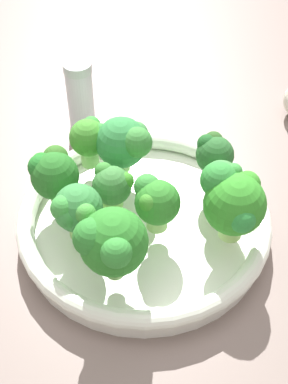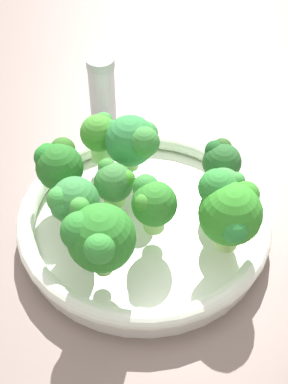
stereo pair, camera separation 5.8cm
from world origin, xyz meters
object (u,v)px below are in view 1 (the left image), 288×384
at_px(broccoli_floret_4, 213,154).
at_px(broccoli_floret_2, 112,185).
at_px(broccoli_floret_8, 222,182).
at_px(broccoli_floret_9, 233,201).
at_px(broccoli_floret_1, 53,173).
at_px(broccoli_floret_0, 78,212).
at_px(pepper_shaker, 80,95).
at_px(bowl, 144,222).
at_px(broccoli_floret_7, 89,138).
at_px(broccoli_floret_3, 111,243).
at_px(broccoli_floret_6, 125,142).
at_px(broccoli_floret_5, 156,202).

bearing_deg(broccoli_floret_4, broccoli_floret_2, 167.52).
height_order(broccoli_floret_8, broccoli_floret_9, broccoli_floret_9).
bearing_deg(broccoli_floret_2, broccoli_floret_1, 135.83).
relative_size(broccoli_floret_0, pepper_shaker, 0.66).
bearing_deg(bowl, broccoli_floret_8, -25.94).
height_order(bowl, broccoli_floret_8, broccoli_floret_8).
relative_size(broccoli_floret_0, broccoli_floret_7, 1.07).
bearing_deg(broccoli_floret_9, broccoli_floret_0, 148.88).
xyz_separation_m(broccoli_floret_1, broccoli_floret_3, (-0.00, -0.13, 0.01)).
relative_size(bowl, broccoli_floret_4, 4.91).
height_order(broccoli_floret_3, broccoli_floret_4, broccoli_floret_3).
bearing_deg(broccoli_floret_1, broccoli_floret_8, -37.18).
distance_m(broccoli_floret_0, broccoli_floret_2, 0.06).
distance_m(broccoli_floret_0, broccoli_floret_6, 0.11).
distance_m(bowl, broccoli_floret_0, 0.10).
xyz_separation_m(broccoli_floret_0, broccoli_floret_3, (0.00, -0.06, 0.01)).
bearing_deg(broccoli_floret_6, broccoli_floret_2, -136.18).
xyz_separation_m(broccoli_floret_1, broccoli_floret_5, (0.07, -0.10, -0.00)).
bearing_deg(broccoli_floret_7, bowl, -85.35).
relative_size(broccoli_floret_5, broccoli_floret_6, 0.87).
bearing_deg(broccoli_floret_2, broccoli_floret_8, -33.30).
bearing_deg(broccoli_floret_8, broccoli_floret_7, 121.52).
relative_size(broccoli_floret_4, broccoli_floret_9, 0.71).
height_order(broccoli_floret_1, broccoli_floret_4, broccoli_floret_1).
xyz_separation_m(broccoli_floret_2, broccoli_floret_6, (0.04, 0.04, 0.01)).
relative_size(broccoli_floret_0, broccoli_floret_6, 0.95).
xyz_separation_m(broccoli_floret_6, broccoli_floret_8, (0.06, -0.10, -0.01)).
distance_m(broccoli_floret_8, pepper_shaker, 0.25).
height_order(broccoli_floret_1, broccoli_floret_8, broccoli_floret_1).
bearing_deg(broccoli_floret_0, broccoli_floret_3, -87.14).
bearing_deg(broccoli_floret_9, broccoli_floret_3, 170.56).
height_order(broccoli_floret_2, broccoli_floret_3, broccoli_floret_3).
height_order(bowl, broccoli_floret_9, broccoli_floret_9).
relative_size(bowl, broccoli_floret_3, 3.43).
relative_size(bowl, broccoli_floret_0, 4.27).
distance_m(broccoli_floret_5, broccoli_floret_8, 0.08).
xyz_separation_m(broccoli_floret_6, broccoli_floret_9, (0.04, -0.14, 0.01)).
relative_size(broccoli_floret_0, broccoli_floret_8, 1.15).
distance_m(broccoli_floret_4, broccoli_floret_7, 0.14).
bearing_deg(broccoli_floret_0, broccoli_floret_6, 33.22).
xyz_separation_m(broccoli_floret_2, broccoli_floret_3, (-0.05, -0.08, 0.02)).
bearing_deg(broccoli_floret_6, broccoli_floret_9, -75.49).
bearing_deg(broccoli_floret_5, broccoli_floret_4, 14.41).
relative_size(broccoli_floret_8, pepper_shaker, 0.57).
xyz_separation_m(broccoli_floret_0, broccoli_floret_6, (0.10, 0.06, 0.00)).
bearing_deg(broccoli_floret_8, broccoli_floret_0, 164.49).
bearing_deg(broccoli_floret_0, broccoli_floret_4, -1.20).
xyz_separation_m(broccoli_floret_2, pepper_shaker, (0.06, 0.18, -0.01)).
bearing_deg(broccoli_floret_9, broccoli_floret_1, 130.39).
relative_size(broccoli_floret_0, broccoli_floret_9, 0.82).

